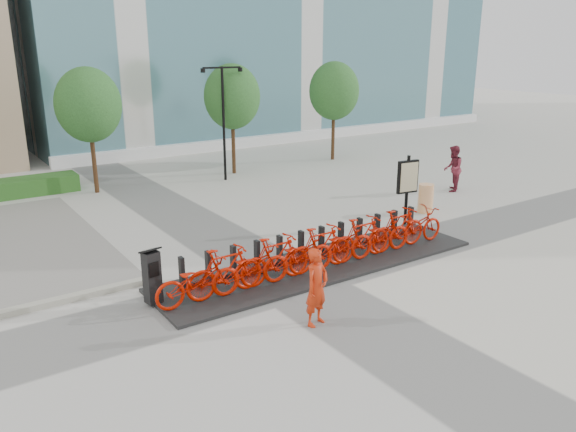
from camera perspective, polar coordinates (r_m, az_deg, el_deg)
ground at (r=14.78m, az=0.05°, el=-6.51°), size 120.00×120.00×0.00m
tree_1 at (r=24.11m, az=-19.62°, el=10.57°), size 2.60×2.60×5.10m
tree_2 at (r=26.51m, az=-5.71°, el=11.95°), size 2.60×2.60×5.10m
tree_3 at (r=29.84m, az=4.70°, el=12.54°), size 2.60×2.60×5.10m
streetlamp at (r=25.21m, az=-6.60°, el=10.62°), size 2.00×0.20×5.00m
dock_pad at (r=15.69m, az=3.38°, el=-4.94°), size 9.60×2.40×0.08m
dock_rail_posts at (r=15.91m, az=2.54°, el=-2.81°), size 8.02×0.50×0.85m
bike_0 at (r=13.32m, az=-9.18°, el=-6.50°), size 2.11×0.74×1.11m
bike_1 at (r=13.58m, az=-6.43°, el=-5.62°), size 2.05×0.58×1.23m
bike_2 at (r=13.92m, az=-3.80°, el=-5.24°), size 2.11×0.74×1.11m
bike_3 at (r=14.25m, az=-1.30°, el=-4.40°), size 2.05×0.58×1.23m
bike_4 at (r=14.65m, az=1.07°, el=-4.05°), size 2.11×0.74×1.11m
bike_5 at (r=15.03m, az=3.32°, el=-3.27°), size 2.05×0.58×1.23m
bike_6 at (r=15.47m, az=5.44°, el=-2.95°), size 2.11×0.74×1.11m
bike_7 at (r=15.90m, az=7.46°, el=-2.24°), size 2.05×0.58×1.23m
bike_8 at (r=16.38m, az=9.34°, el=-1.96°), size 2.11×0.74×1.11m
bike_9 at (r=16.84m, az=11.14°, el=-1.31°), size 2.05×0.58×1.23m
bike_10 at (r=17.36m, az=12.81°, el=-1.07°), size 2.11×0.74×1.11m
kiosk at (r=13.50m, az=-13.65°, el=-5.94°), size 0.48×0.42×1.39m
worker_red at (r=12.24m, az=2.93°, el=-7.22°), size 0.74×0.59×1.76m
pedestrian at (r=24.38m, az=16.40°, el=4.64°), size 1.18×1.14×1.92m
construction_barrel at (r=21.08m, az=13.81°, el=1.76°), size 0.72×0.72×1.05m
map_sign at (r=19.06m, az=12.06°, el=3.61°), size 0.80×0.23×2.42m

